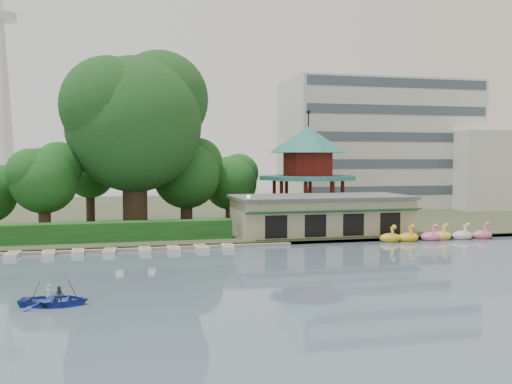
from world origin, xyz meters
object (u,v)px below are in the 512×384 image
object	(u,v)px
pavilion	(308,164)
rowboat_with_passengers	(54,295)
big_tree	(136,116)
dock	(105,250)
boathouse	(321,214)

from	to	relation	value
pavilion	rowboat_with_passengers	xyz separation A→B (m)	(-26.29, -33.48, -6.94)
big_tree	dock	bearing A→B (deg)	-106.16
dock	pavilion	distance (m)	29.14
dock	rowboat_with_passengers	xyz separation A→B (m)	(-2.29, -18.68, 0.43)
big_tree	rowboat_with_passengers	world-z (taller)	big_tree
pavilion	big_tree	world-z (taller)	big_tree
pavilion	rowboat_with_passengers	bearing A→B (deg)	-128.14
dock	big_tree	bearing A→B (deg)	73.84
boathouse	pavilion	xyz separation A→B (m)	(2.00, 10.03, 5.11)
dock	pavilion	world-z (taller)	pavilion
boathouse	rowboat_with_passengers	xyz separation A→B (m)	(-24.29, -23.46, -1.82)
dock	pavilion	size ratio (longest dim) A/B	2.52
boathouse	pavilion	size ratio (longest dim) A/B	1.38
dock	pavilion	bearing A→B (deg)	31.66
pavilion	big_tree	xyz separation A→B (m)	(-20.80, -3.76, 5.31)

